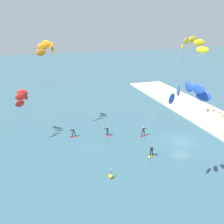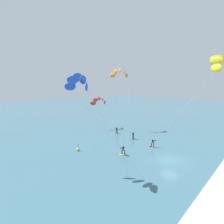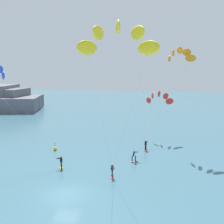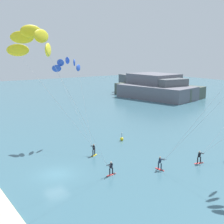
{
  "view_description": "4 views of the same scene",
  "coord_description": "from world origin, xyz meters",
  "px_view_note": "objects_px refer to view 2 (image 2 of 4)",
  "views": [
    {
      "loc": [
        -35.21,
        23.74,
        19.76
      ],
      "look_at": [
        1.61,
        11.71,
        5.94
      ],
      "focal_mm": 43.47,
      "sensor_mm": 36.0,
      "label": 1
    },
    {
      "loc": [
        -28.34,
        -12.0,
        12.16
      ],
      "look_at": [
        0.85,
        12.85,
        6.43
      ],
      "focal_mm": 31.15,
      "sensor_mm": 36.0,
      "label": 2
    },
    {
      "loc": [
        9.21,
        -26.48,
        13.06
      ],
      "look_at": [
        3.11,
        10.1,
        7.02
      ],
      "focal_mm": 46.02,
      "sensor_mm": 36.0,
      "label": 3
    },
    {
      "loc": [
        31.57,
        -13.59,
        14.28
      ],
      "look_at": [
        0.75,
        7.58,
        6.78
      ],
      "focal_mm": 48.56,
      "sensor_mm": 36.0,
      "label": 4
    }
  ],
  "objects_px": {
    "kitesurfer_mid_water": "(214,67)",
    "marker_buoy": "(78,149)",
    "kitesurfer_far_out": "(100,102)",
    "kitesurfer_nearshore": "(80,86)",
    "kitesurfer_downwind": "(120,75)"
  },
  "relations": [
    {
      "from": "kitesurfer_mid_water",
      "to": "kitesurfer_far_out",
      "type": "distance_m",
      "value": 29.25
    },
    {
      "from": "kitesurfer_mid_water",
      "to": "kitesurfer_far_out",
      "type": "relative_size",
      "value": 1.7
    },
    {
      "from": "kitesurfer_mid_water",
      "to": "marker_buoy",
      "type": "bearing_deg",
      "value": 124.02
    },
    {
      "from": "kitesurfer_far_out",
      "to": "marker_buoy",
      "type": "height_order",
      "value": "kitesurfer_far_out"
    },
    {
      "from": "kitesurfer_mid_water",
      "to": "marker_buoy",
      "type": "height_order",
      "value": "kitesurfer_mid_water"
    },
    {
      "from": "kitesurfer_nearshore",
      "to": "kitesurfer_far_out",
      "type": "bearing_deg",
      "value": 38.57
    },
    {
      "from": "marker_buoy",
      "to": "kitesurfer_downwind",
      "type": "bearing_deg",
      "value": 14.73
    },
    {
      "from": "kitesurfer_downwind",
      "to": "marker_buoy",
      "type": "relative_size",
      "value": 11.54
    },
    {
      "from": "kitesurfer_nearshore",
      "to": "kitesurfer_far_out",
      "type": "relative_size",
      "value": 1.39
    },
    {
      "from": "kitesurfer_mid_water",
      "to": "kitesurfer_downwind",
      "type": "bearing_deg",
      "value": 75.69
    },
    {
      "from": "kitesurfer_mid_water",
      "to": "marker_buoy",
      "type": "relative_size",
      "value": 11.95
    },
    {
      "from": "kitesurfer_far_out",
      "to": "kitesurfer_downwind",
      "type": "relative_size",
      "value": 0.61
    },
    {
      "from": "kitesurfer_far_out",
      "to": "marker_buoy",
      "type": "relative_size",
      "value": 7.01
    },
    {
      "from": "kitesurfer_far_out",
      "to": "marker_buoy",
      "type": "bearing_deg",
      "value": -148.52
    },
    {
      "from": "kitesurfer_far_out",
      "to": "kitesurfer_mid_water",
      "type": "bearing_deg",
      "value": -96.38
    }
  ]
}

